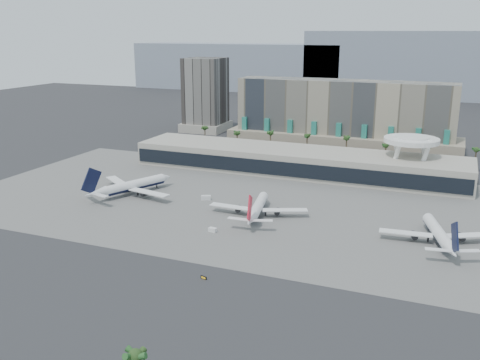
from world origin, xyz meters
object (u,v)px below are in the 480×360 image
at_px(service_vehicle_b, 213,230).
at_px(taxiway_sign, 204,278).
at_px(airliner_left, 131,186).
at_px(airliner_centre, 258,207).
at_px(service_vehicle_a, 206,198).
at_px(airliner_right, 439,233).

bearing_deg(service_vehicle_b, taxiway_sign, -59.71).
distance_m(airliner_left, airliner_centre, 62.60).
bearing_deg(airliner_left, taxiway_sign, -20.74).
xyz_separation_m(airliner_left, service_vehicle_b, (53.23, -28.19, -3.27)).
xyz_separation_m(service_vehicle_a, taxiway_sign, (32.49, -69.12, -0.52)).
bearing_deg(airliner_right, service_vehicle_a, 155.33).
height_order(airliner_left, airliner_right, airliner_left).
bearing_deg(taxiway_sign, service_vehicle_b, 123.22).
bearing_deg(airliner_centre, service_vehicle_b, -122.81).
bearing_deg(taxiway_sign, service_vehicle_a, 127.40).
height_order(airliner_centre, airliner_right, airliner_right).
bearing_deg(taxiway_sign, airliner_right, 53.80).
bearing_deg(airliner_left, airliner_right, 19.30).
relative_size(airliner_left, airliner_centre, 1.08).
bearing_deg(airliner_left, service_vehicle_b, -4.94).
xyz_separation_m(airliner_left, taxiway_sign, (66.98, -64.02, -3.56)).
relative_size(service_vehicle_a, service_vehicle_b, 1.36).
distance_m(airliner_centre, airliner_right, 67.53).
bearing_deg(airliner_right, airliner_centre, 161.20).
xyz_separation_m(airliner_right, taxiway_sign, (-62.83, -55.72, -3.12)).
xyz_separation_m(service_vehicle_a, service_vehicle_b, (18.74, -33.29, -0.22)).
relative_size(airliner_centre, airliner_right, 1.01).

